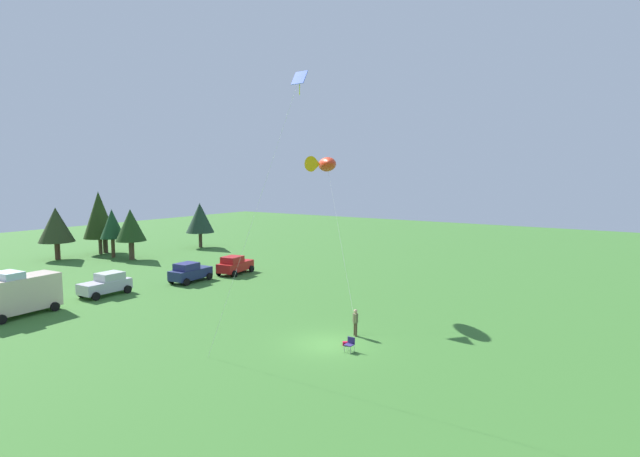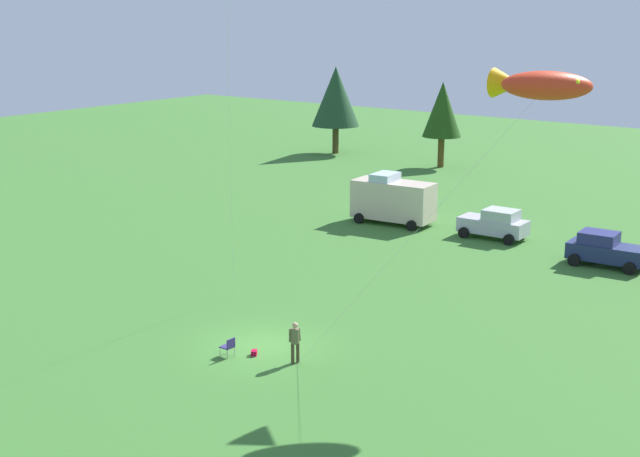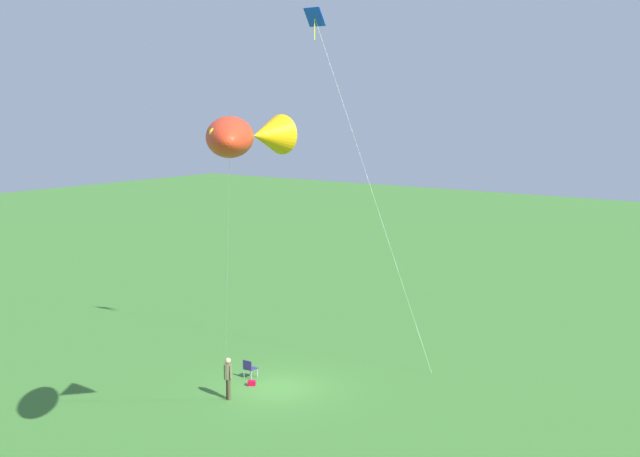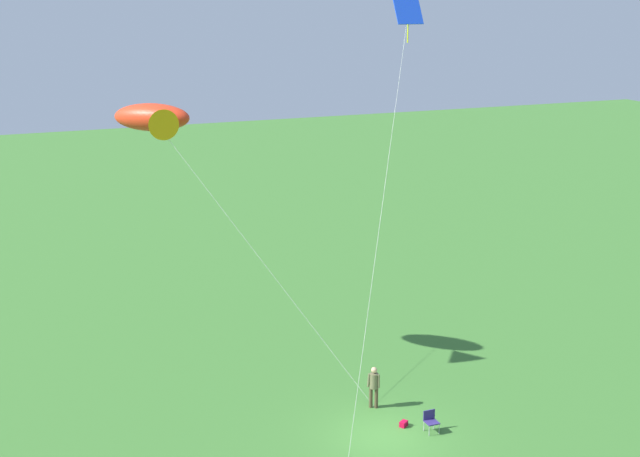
# 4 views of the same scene
# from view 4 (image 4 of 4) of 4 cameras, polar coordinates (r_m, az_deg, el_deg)

# --- Properties ---
(ground_plane) EXTENTS (160.00, 160.00, 0.00)m
(ground_plane) POSITION_cam_4_polar(r_m,az_deg,el_deg) (34.29, 4.12, -13.13)
(ground_plane) COLOR #386E2B
(person_kite_flyer) EXTENTS (0.47, 0.51, 1.74)m
(person_kite_flyer) POSITION_cam_4_polar(r_m,az_deg,el_deg) (35.93, 3.47, -9.91)
(person_kite_flyer) COLOR #443825
(person_kite_flyer) RESTS_ON ground
(folding_chair) EXTENTS (0.48, 0.48, 0.82)m
(folding_chair) POSITION_cam_4_polar(r_m,az_deg,el_deg) (34.59, 7.09, -12.04)
(folding_chair) COLOR navy
(folding_chair) RESTS_ON ground
(backpack_on_grass) EXTENTS (0.36, 0.39, 0.22)m
(backpack_on_grass) POSITION_cam_4_polar(r_m,az_deg,el_deg) (34.99, 5.38, -12.34)
(backpack_on_grass) COLOR #B7082B
(backpack_on_grass) RESTS_ON ground
(kite_large_fish) EXTENTS (8.90, 8.69, 11.71)m
(kite_large_fish) POSITION_cam_4_polar(r_m,az_deg,el_deg) (37.15, -10.61, 6.93)
(kite_large_fish) COLOR red
(kite_large_fish) RESTS_ON ground
(kite_diamond_blue) EXTENTS (3.84, 4.31, 15.89)m
(kite_diamond_blue) POSITION_cam_4_polar(r_m,az_deg,el_deg) (27.98, 5.46, 12.11)
(kite_diamond_blue) COLOR blue
(kite_diamond_blue) RESTS_ON ground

